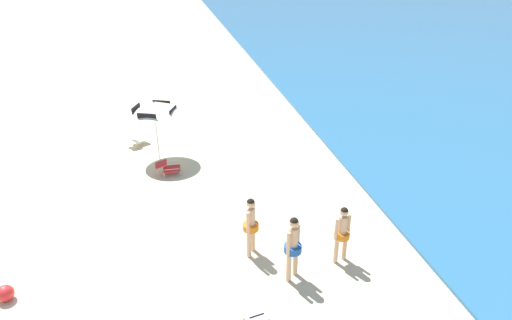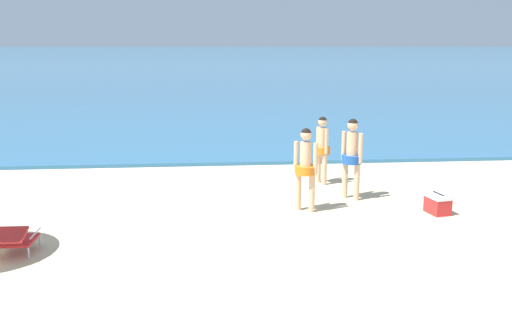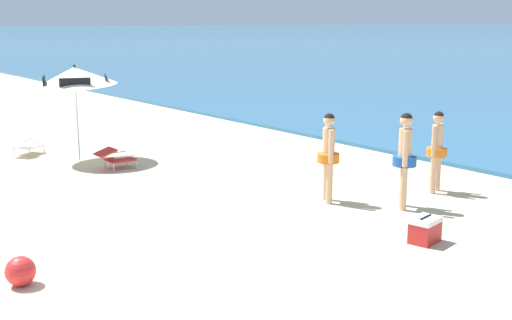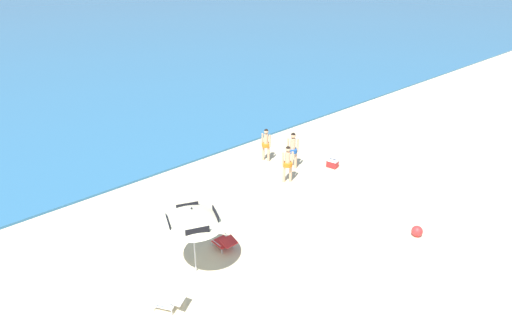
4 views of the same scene
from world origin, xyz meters
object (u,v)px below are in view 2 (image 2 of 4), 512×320
(lounge_chair_under_umbrella, at_px, (15,239))
(person_standing_beside, at_px, (322,145))
(person_standing_near_shore, at_px, (306,164))
(cooler_box, at_px, (438,204))
(person_wading_in, at_px, (352,153))

(lounge_chair_under_umbrella, bearing_deg, person_standing_beside, 35.62)
(lounge_chair_under_umbrella, xyz_separation_m, person_standing_beside, (5.84, 4.18, 0.67))
(person_standing_near_shore, relative_size, cooler_box, 3.07)
(lounge_chair_under_umbrella, distance_m, person_standing_beside, 7.21)
(lounge_chair_under_umbrella, relative_size, person_standing_beside, 0.54)
(lounge_chair_under_umbrella, bearing_deg, cooler_box, 11.49)
(lounge_chair_under_umbrella, relative_size, cooler_box, 1.59)
(person_standing_beside, distance_m, person_wading_in, 1.46)
(person_standing_beside, bearing_deg, person_standing_near_shore, -109.84)
(lounge_chair_under_umbrella, distance_m, person_standing_near_shore, 5.46)
(person_standing_beside, distance_m, cooler_box, 3.28)
(person_standing_near_shore, bearing_deg, cooler_box, -9.05)
(lounge_chair_under_umbrella, distance_m, person_wading_in, 6.82)
(person_standing_near_shore, distance_m, cooler_box, 2.76)
(person_wading_in, bearing_deg, cooler_box, -39.78)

